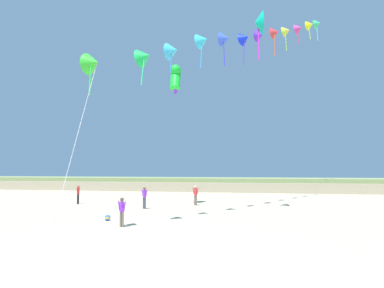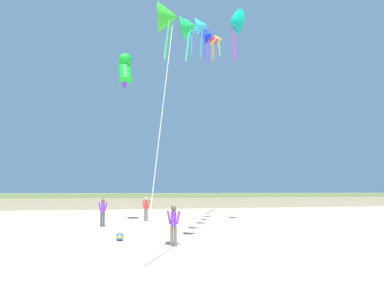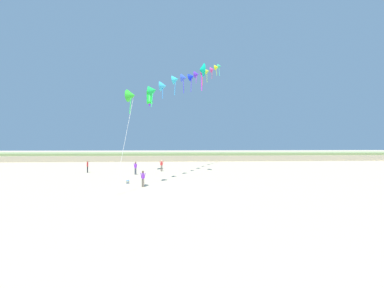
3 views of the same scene
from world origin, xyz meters
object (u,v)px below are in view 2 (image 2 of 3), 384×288
(person_mid_center, at_px, (174,223))
(beach_ball, at_px, (120,237))
(person_near_right, at_px, (103,210))
(person_near_left, at_px, (146,207))
(large_kite_low_lead, at_px, (125,69))
(large_kite_mid_trail, at_px, (234,22))

(person_mid_center, distance_m, beach_ball, 3.08)
(person_mid_center, bearing_deg, person_near_right, 103.18)
(person_mid_center, bearing_deg, person_near_left, 85.97)
(large_kite_low_lead, distance_m, beach_ball, 15.62)
(beach_ball, bearing_deg, large_kite_low_lead, 84.20)
(person_mid_center, bearing_deg, large_kite_low_lead, 93.33)
(person_near_right, relative_size, large_kite_low_lead, 0.64)
(beach_ball, bearing_deg, person_near_left, 75.84)
(person_near_left, bearing_deg, beach_ball, -104.16)
(beach_ball, bearing_deg, person_near_right, 92.99)
(large_kite_mid_trail, xyz_separation_m, beach_ball, (-8.63, -8.16, -14.23))
(person_mid_center, xyz_separation_m, beach_ball, (-1.91, 2.30, -0.73))
(person_mid_center, relative_size, large_kite_mid_trail, 0.41)
(large_kite_low_lead, height_order, large_kite_mid_trail, large_kite_mid_trail)
(large_kite_mid_trail, distance_m, beach_ball, 18.53)
(large_kite_mid_trail, bearing_deg, large_kite_low_lead, 158.55)
(person_near_right, xyz_separation_m, person_mid_center, (2.30, -9.83, -0.08))
(person_near_left, xyz_separation_m, person_near_right, (-3.27, -3.86, -0.00))
(person_near_right, xyz_separation_m, beach_ball, (0.39, -7.53, -0.82))
(large_kite_low_lead, relative_size, beach_ball, 7.46)
(person_near_right, xyz_separation_m, large_kite_mid_trail, (9.02, 0.63, 13.41))
(large_kite_mid_trail, height_order, beach_ball, large_kite_mid_trail)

